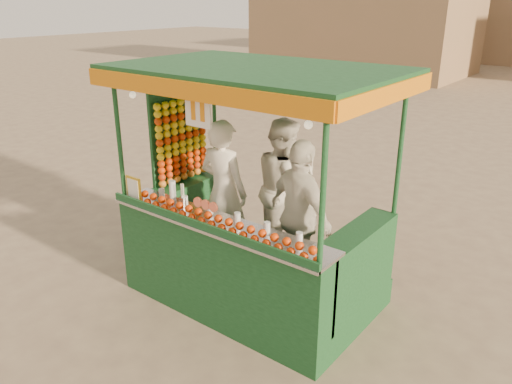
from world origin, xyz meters
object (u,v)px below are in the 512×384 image
Objects in this scene: juice_cart at (243,231)px; vendor_middle at (284,188)px; vendor_left at (224,192)px; vendor_right at (300,216)px.

juice_cart is 0.87m from vendor_middle.
vendor_left is 1.13m from vendor_right.
vendor_middle is at bearing -22.35° from vendor_right.
juice_cart is 0.60m from vendor_left.
vendor_right is (0.63, -0.58, -0.03)m from vendor_middle.
juice_cart is at bearing 155.03° from vendor_left.
vendor_left is at bearing 96.90° from vendor_middle.
juice_cart is 1.72× the size of vendor_middle.
vendor_middle reaches higher than vendor_right.
vendor_right is (1.13, 0.04, -0.04)m from vendor_left.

